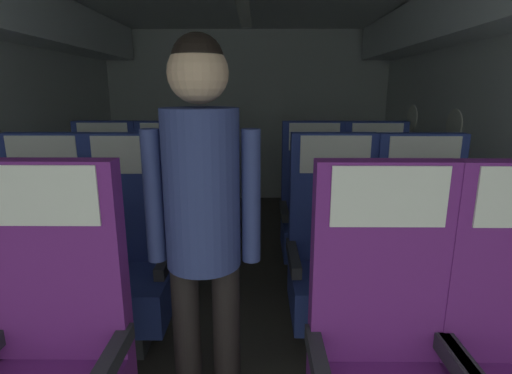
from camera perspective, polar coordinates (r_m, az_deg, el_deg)
name	(u,v)px	position (r m, az deg, el deg)	size (l,w,h in m)	color
ground	(237,307)	(2.73, -2.72, -17.06)	(3.78, 5.84, 0.02)	#3D3833
fuselage_shell	(237,60)	(2.61, -2.79, 17.96)	(3.66, 5.49, 2.18)	silver
seat_a_left_aisle	(50,369)	(1.60, -27.90, -22.42)	(0.49, 0.47, 1.18)	#38383D
seat_a_right_window	(383,372)	(1.49, 18.11, -24.23)	(0.49, 0.47, 1.18)	#38383D
seat_b_left_window	(47,263)	(2.43, -28.16, -9.70)	(0.49, 0.47, 1.18)	#38383D
seat_b_left_aisle	(130,263)	(2.25, -17.88, -10.55)	(0.49, 0.47, 1.18)	#38383D
seat_b_right_aisle	(420,264)	(2.30, 22.79, -10.37)	(0.49, 0.47, 1.18)	#38383D
seat_b_right_window	(333,262)	(2.20, 11.18, -10.72)	(0.49, 0.47, 1.18)	#38383D
seat_c_left_window	(106,214)	(3.15, -21.09, -3.75)	(0.49, 0.47, 1.18)	#38383D
seat_c_left_aisle	(168,215)	(3.00, -12.78, -4.00)	(0.49, 0.47, 1.18)	#38383D
seat_c_right_aisle	(375,216)	(3.04, 16.93, -4.04)	(0.49, 0.47, 1.18)	#38383D
seat_c_right_window	(313,215)	(2.96, 8.33, -4.09)	(0.49, 0.47, 1.18)	#38383D
flight_attendant	(203,207)	(1.46, -7.81, -2.90)	(0.43, 0.28, 1.58)	black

